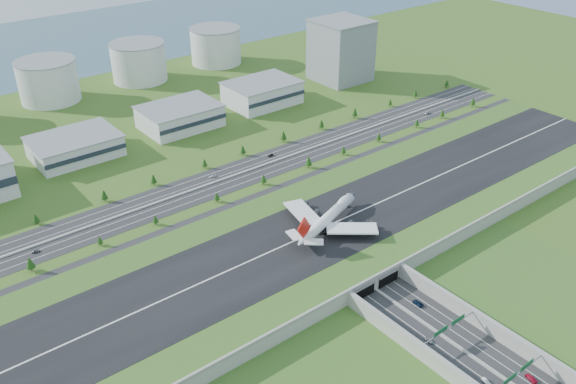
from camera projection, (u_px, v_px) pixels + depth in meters
ground at (311, 245)px, 339.95m from camera, size 1200.00×1200.00×0.00m
airfield_deck at (312, 239)px, 337.84m from camera, size 520.00×100.00×9.20m
underpass_road at (456, 339)px, 270.51m from camera, size 38.80×120.40×8.00m
sign_gantry_near at (449, 328)px, 271.75m from camera, size 38.70×0.70×9.80m
sign_gantry_far at (518, 375)px, 247.90m from camera, size 38.70×0.70×9.80m
north_expressway at (219, 181)px, 404.64m from camera, size 560.00×36.00×0.12m
tree_row at (247, 164)px, 416.54m from camera, size 502.08×48.70×8.50m
hangar_mid_a at (75, 147)px, 433.40m from camera, size 58.00×42.00×15.00m
hangar_mid_b at (180, 117)px, 478.61m from camera, size 58.00×42.00×17.00m
hangar_mid_c at (262, 93)px, 521.13m from camera, size 58.00×42.00×19.00m
office_tower at (341, 51)px, 566.68m from camera, size 46.00×46.00×55.00m
fuel_tank_b at (48, 81)px, 523.62m from camera, size 50.00×50.00×35.00m
fuel_tank_c at (139, 62)px, 569.33m from camera, size 50.00×50.00×35.00m
fuel_tank_d at (216, 46)px, 615.04m from camera, size 50.00×50.00×35.00m
bay_water at (29, 49)px, 666.93m from camera, size 1200.00×260.00×0.06m
boeing_747 at (328, 218)px, 339.47m from camera, size 62.04×57.64×19.98m
car_0 at (429, 340)px, 273.76m from camera, size 2.25×4.63×1.52m
car_1 at (486, 381)px, 252.78m from camera, size 2.42×4.58×1.43m
car_2 at (418, 303)px, 295.73m from camera, size 3.31×6.14×1.64m
car_3 at (531, 378)px, 254.18m from camera, size 3.80×6.23×1.69m
car_4 at (36, 251)px, 333.59m from camera, size 4.42×2.21×1.45m
car_5 at (271, 155)px, 436.40m from camera, size 4.81×2.83×1.50m
car_6 at (428, 113)px, 504.89m from camera, size 6.15×2.90×1.70m
car_7 at (212, 176)px, 408.60m from camera, size 5.47×3.07×1.50m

